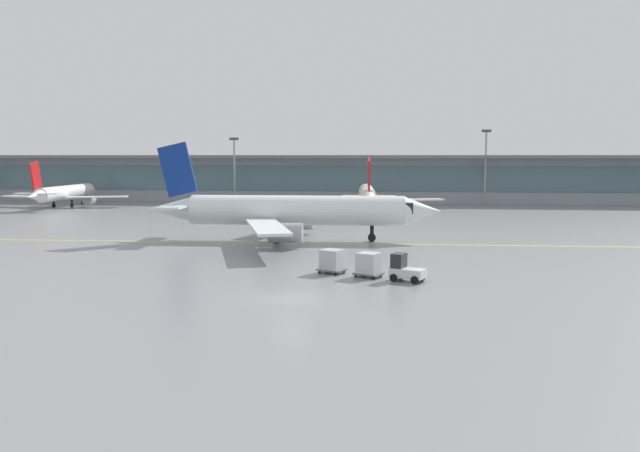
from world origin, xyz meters
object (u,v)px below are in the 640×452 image
Objects in this scene: gate_airplane_0 at (66,193)px; cargo_dolly_lead at (369,264)px; taxiing_regional_jet at (293,211)px; baggage_tug at (405,269)px; apron_light_mast_1 at (234,168)px; gate_airplane_1 at (367,195)px; apron_light_mast_2 at (486,164)px; cargo_dolly_trailing at (332,260)px.

cargo_dolly_lead is at bearing -138.63° from gate_airplane_0.
baggage_tug is (12.01, -21.81, -2.43)m from taxiing_regional_jet.
cargo_dolly_lead is 0.20× the size of apron_light_mast_1.
baggage_tug is (5.08, -60.06, -1.89)m from gate_airplane_1.
apron_light_mast_1 reaches higher than gate_airplane_0.
cargo_dolly_lead is at bearing -67.47° from taxiing_regional_jet.
baggage_tug is 78.29m from apron_light_mast_2.
baggage_tug is 1.15× the size of cargo_dolly_trailing.
apron_light_mast_1 is at bearing -74.55° from gate_airplane_0.
gate_airplane_0 is 0.93× the size of gate_airplane_1.
cargo_dolly_lead is 1.00× the size of cargo_dolly_trailing.
baggage_tug is at bearing -102.53° from apron_light_mast_2.
gate_airplane_0 is at bearing 157.45° from cargo_dolly_lead.
taxiing_regional_jet reaches higher than gate_airplane_1.
baggage_tug reaches higher than cargo_dolly_lead.
baggage_tug is 0.20× the size of apron_light_mast_2.
apron_light_mast_1 is (-19.44, 51.06, 3.85)m from taxiing_regional_jet.
gate_airplane_0 is 64.65m from taxiing_regional_jet.
taxiing_regional_jet is 2.57× the size of apron_light_mast_1.
apron_light_mast_1 reaches higher than cargo_dolly_lead.
gate_airplane_1 is 60.31m from baggage_tug.
taxiing_regional_jet is at bearing -132.07° from gate_airplane_0.
taxiing_regional_jet is at bearing 138.29° from cargo_dolly_lead.
apron_light_mast_1 is at bearing -176.16° from apron_light_mast_2.
gate_airplane_0 is at bearing 156.57° from cargo_dolly_trailing.
gate_airplane_0 reaches higher than cargo_dolly_lead.
apron_light_mast_2 is (22.78, 73.48, 6.85)m from cargo_dolly_trailing.
taxiing_regional_jet is 20.26m from cargo_dolly_trailing.
gate_airplane_1 is 9.52× the size of baggage_tug.
gate_airplane_1 is at bearing -25.92° from apron_light_mast_1.
apron_light_mast_1 is at bearing 109.30° from taxiing_regional_jet.
apron_light_mast_2 is (22.00, 16.06, 5.12)m from gate_airplane_1.
taxiing_regional_jet is 25.02m from baggage_tug.
taxiing_regional_jet is 22.61m from cargo_dolly_lead.
cargo_dolly_lead is (58.55, -62.27, -1.54)m from gate_airplane_0.
gate_airplane_1 reaches higher than gate_airplane_0.
gate_airplane_1 is 58.86m from cargo_dolly_lead.
cargo_dolly_lead is at bearing 178.87° from gate_airplane_1.
apron_light_mast_2 is at bearing -82.74° from gate_airplane_0.
gate_airplane_1 is 10.91× the size of cargo_dolly_lead.
taxiing_regional_jet is 54.77m from apron_light_mast_1.
apron_light_mast_1 is (29.93, 9.33, 4.58)m from gate_airplane_0.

